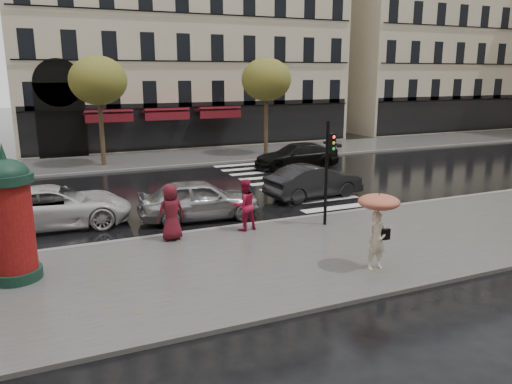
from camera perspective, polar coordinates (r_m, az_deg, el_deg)
name	(u,v)px	position (r m, az deg, el deg)	size (l,w,h in m)	color
ground	(247,258)	(15.65, -1.02, -7.61)	(160.00, 160.00, 0.00)	black
near_sidewalk	(254,262)	(15.20, -0.28, -8.02)	(90.00, 7.00, 0.12)	#474744
far_sidewalk	(134,161)	(33.42, -13.78, 3.47)	(90.00, 6.00, 0.12)	#474744
near_kerb	(215,229)	(18.27, -4.68, -4.29)	(90.00, 0.25, 0.14)	slate
far_kerb	(143,169)	(30.51, -12.76, 2.62)	(90.00, 0.25, 0.14)	slate
zebra_crossing	(281,182)	(26.44, 2.90, 1.16)	(3.60, 11.75, 0.01)	silver
bldg_far_corner	(174,4)	(45.36, -9.34, 20.47)	(26.00, 14.00, 22.90)	#B7A88C
bldg_far_right	(432,18)	(59.11, 19.48, 18.22)	(24.00, 14.00, 22.90)	#B7A88C
tree_far_left	(98,81)	(31.68, -17.60, 12.01)	(3.40, 3.40, 6.64)	#38281C
tree_far_right	(266,80)	(34.71, 1.17, 12.68)	(3.40, 3.40, 6.64)	#38281C
woman_umbrella	(378,219)	(14.51, 13.78, -2.98)	(1.18, 1.18, 2.27)	beige
woman_red	(244,205)	(17.76, -1.35, -1.48)	(0.90, 0.70, 1.85)	#A81436
man_burgundy	(171,212)	(16.96, -9.69, -2.31)	(0.93, 0.61, 1.91)	#57111C
morris_column	(10,216)	(14.82, -26.34, -2.43)	(1.40, 1.40, 3.76)	#122E22
traffic_light	(328,163)	(18.23, 8.26, 3.32)	(0.28, 0.38, 3.86)	black
car_silver	(199,199)	(19.64, -6.49, -0.83)	(1.90, 4.73, 1.61)	#9B9B9F
car_darkgrey	(314,181)	(23.11, 6.66, 1.22)	(1.62, 4.65, 1.53)	black
car_white	(54,207)	(20.03, -22.04, -1.56)	(2.58, 5.59, 1.55)	silver
car_black	(296,156)	(30.24, 4.62, 4.12)	(2.11, 5.18, 1.50)	black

